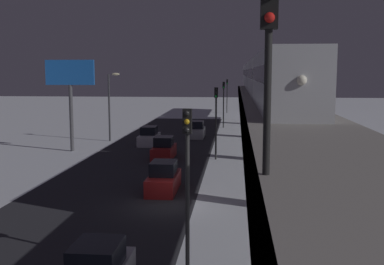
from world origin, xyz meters
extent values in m
plane|color=silver|center=(0.00, 0.00, 0.00)|extent=(240.00, 240.00, 0.00)
cube|color=#28282D|center=(4.00, 0.00, 0.00)|extent=(11.00, 102.70, 0.01)
cube|color=gray|center=(-6.62, 0.00, 5.10)|extent=(5.00, 102.70, 0.80)
cube|color=#38383D|center=(-4.24, 0.00, 5.10)|extent=(0.24, 100.65, 0.80)
cylinder|color=gray|center=(-6.62, -44.02, 2.35)|extent=(1.40, 1.40, 4.70)
cylinder|color=gray|center=(-6.62, -29.34, 2.35)|extent=(1.40, 1.40, 4.70)
cylinder|color=gray|center=(-6.62, -14.67, 2.35)|extent=(1.40, 1.40, 4.70)
cylinder|color=gray|center=(-6.62, 0.00, 2.35)|extent=(1.40, 1.40, 4.70)
cube|color=#B7BABF|center=(-6.62, -3.08, 7.20)|extent=(2.90, 18.00, 3.40)
cube|color=black|center=(-6.62, -3.08, 7.61)|extent=(2.94, 16.20, 0.90)
cube|color=#B7BABF|center=(-6.62, -21.68, 7.20)|extent=(2.90, 18.00, 3.40)
cube|color=black|center=(-6.62, -21.68, 7.61)|extent=(2.94, 16.20, 0.90)
cube|color=#B7BABF|center=(-6.62, -40.28, 7.20)|extent=(2.90, 18.00, 3.40)
cube|color=black|center=(-6.62, -40.28, 7.61)|extent=(2.94, 16.20, 0.90)
cube|color=#B7BABF|center=(-6.62, -58.88, 7.20)|extent=(2.90, 18.00, 3.40)
cube|color=black|center=(-6.62, -58.88, 7.61)|extent=(2.94, 16.20, 0.90)
sphere|color=white|center=(-6.62, 5.97, 7.37)|extent=(0.44, 0.44, 0.44)
cylinder|color=black|center=(-4.52, 16.23, 7.10)|extent=(0.16, 0.16, 3.20)
cube|color=black|center=(-4.52, 16.23, 9.05)|extent=(0.36, 0.28, 0.90)
sphere|color=red|center=(-4.52, 16.39, 8.82)|extent=(0.22, 0.22, 0.22)
cube|color=black|center=(0.80, 11.45, 1.54)|extent=(1.58, 1.95, 0.87)
cube|color=#B2B2B7|center=(0.80, -28.91, 0.55)|extent=(1.80, 4.19, 1.10)
cube|color=black|center=(0.80, -28.91, 1.54)|extent=(1.58, 2.01, 0.87)
cube|color=#A51E1E|center=(2.60, -15.01, 0.55)|extent=(1.80, 4.26, 1.10)
cube|color=black|center=(2.60, -15.01, 1.54)|extent=(1.58, 2.05, 0.87)
cube|color=silver|center=(5.40, -22.85, 0.55)|extent=(1.80, 4.51, 1.10)
cube|color=black|center=(5.40, -22.85, 1.54)|extent=(1.58, 2.16, 0.87)
cube|color=#A51E1E|center=(0.80, -3.30, 0.55)|extent=(1.80, 4.36, 1.10)
cube|color=black|center=(0.80, -3.30, 1.54)|extent=(1.58, 2.09, 0.87)
cylinder|color=#2D2D2D|center=(-2.10, 9.51, 2.75)|extent=(0.16, 0.16, 5.50)
cube|color=black|center=(-2.10, 9.51, 5.95)|extent=(0.32, 0.32, 0.90)
sphere|color=black|center=(-2.10, 9.69, 6.25)|extent=(0.20, 0.20, 0.20)
sphere|color=yellow|center=(-2.10, 9.69, 5.95)|extent=(0.20, 0.20, 0.20)
sphere|color=black|center=(-2.10, 9.69, 5.65)|extent=(0.20, 0.20, 0.20)
cylinder|color=#2D2D2D|center=(-2.10, -14.87, 2.75)|extent=(0.16, 0.16, 5.50)
cube|color=black|center=(-2.10, -14.87, 5.95)|extent=(0.32, 0.32, 0.90)
sphere|color=black|center=(-2.10, -14.69, 6.25)|extent=(0.20, 0.20, 0.20)
sphere|color=black|center=(-2.10, -14.69, 5.95)|extent=(0.20, 0.20, 0.20)
sphere|color=#19E53F|center=(-2.10, -14.69, 5.65)|extent=(0.20, 0.20, 0.20)
cylinder|color=#2D2D2D|center=(-2.10, -39.25, 2.75)|extent=(0.16, 0.16, 5.50)
cube|color=black|center=(-2.10, -39.25, 5.95)|extent=(0.32, 0.32, 0.90)
sphere|color=black|center=(-2.10, -39.07, 6.25)|extent=(0.20, 0.20, 0.20)
sphere|color=black|center=(-2.10, -39.07, 5.95)|extent=(0.20, 0.20, 0.20)
sphere|color=#19E53F|center=(-2.10, -39.07, 5.65)|extent=(0.20, 0.20, 0.20)
cylinder|color=#2D2D2D|center=(-2.10, -63.63, 2.75)|extent=(0.16, 0.16, 5.50)
cube|color=black|center=(-2.10, -63.63, 5.95)|extent=(0.32, 0.32, 0.90)
sphere|color=black|center=(-2.10, -63.45, 6.25)|extent=(0.20, 0.20, 0.20)
sphere|color=black|center=(-2.10, -63.45, 5.95)|extent=(0.20, 0.20, 0.20)
sphere|color=#19E53F|center=(-2.10, -63.45, 5.65)|extent=(0.20, 0.20, 0.20)
cylinder|color=#4C4C51|center=(12.18, -18.00, 3.25)|extent=(0.36, 0.36, 6.50)
cube|color=blue|center=(12.18, -18.00, 7.70)|extent=(4.80, 0.30, 2.40)
cylinder|color=#38383D|center=(10.30, -25.00, 3.75)|extent=(0.20, 0.20, 7.50)
ellipsoid|color=#F4E5B2|center=(9.50, -25.00, 7.50)|extent=(0.90, 0.44, 0.30)
camera|label=1|loc=(-3.85, 26.33, 7.71)|focal=43.92mm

